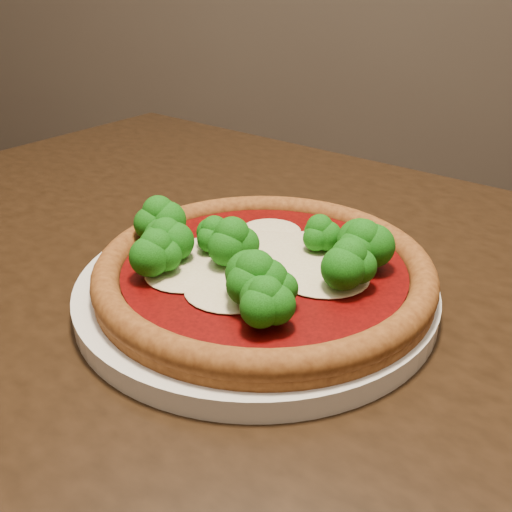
# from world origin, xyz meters

# --- Properties ---
(dining_table) EXTENTS (1.43, 1.26, 0.75)m
(dining_table) POSITION_xyz_m (0.02, -0.23, 0.65)
(dining_table) COLOR black
(dining_table) RESTS_ON floor
(plate) EXTENTS (0.30, 0.30, 0.02)m
(plate) POSITION_xyz_m (0.00, -0.20, 0.76)
(plate) COLOR silver
(plate) RESTS_ON dining_table
(pizza) EXTENTS (0.28, 0.28, 0.06)m
(pizza) POSITION_xyz_m (0.01, -0.20, 0.79)
(pizza) COLOR brown
(pizza) RESTS_ON plate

